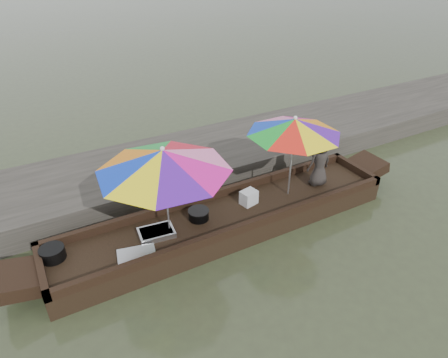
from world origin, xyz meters
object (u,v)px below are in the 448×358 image
tray_crayfish (156,233)px  cooking_pot (52,253)px  umbrella_stern (292,157)px  boat_hull (227,222)px  vendor (320,162)px  supply_bag (249,197)px  charcoal_grill (199,215)px  umbrella_bow (166,192)px  tray_scallop (137,256)px

tray_crayfish → cooking_pot: bearing=171.7°
cooking_pot → umbrella_stern: size_ratio=0.22×
boat_hull → vendor: (2.02, 0.01, 0.65)m
boat_hull → tray_crayfish: (-1.28, 0.04, 0.22)m
boat_hull → umbrella_stern: 1.62m
cooking_pot → umbrella_stern: umbrella_stern is taller
boat_hull → umbrella_stern: bearing=0.0°
boat_hull → supply_bag: (0.50, 0.08, 0.30)m
supply_bag → boat_hull: bearing=-170.6°
tray_crayfish → boat_hull: bearing=-1.8°
tray_crayfish → charcoal_grill: (0.79, 0.06, 0.04)m
boat_hull → charcoal_grill: bearing=168.2°
tray_crayfish → umbrella_bow: umbrella_bow is taller
cooking_pot → umbrella_bow: size_ratio=0.18×
supply_bag → umbrella_stern: 1.05m
boat_hull → vendor: size_ratio=6.42×
cooking_pot → tray_crayfish: 1.56m
boat_hull → umbrella_bow: 1.43m
tray_crayfish → umbrella_bow: 0.76m
umbrella_bow → boat_hull: bearing=0.0°
tray_scallop → supply_bag: supply_bag is taller
tray_scallop → charcoal_grill: 1.30m
cooking_pot → supply_bag: supply_bag is taller
vendor → umbrella_bow: (-3.08, -0.01, 0.30)m
tray_crayfish → tray_scallop: bearing=-141.3°
tray_scallop → charcoal_grill: (1.23, 0.42, 0.05)m
boat_hull → umbrella_bow: umbrella_bow is taller
tray_crayfish → charcoal_grill: 0.79m
supply_bag → vendor: size_ratio=0.29×
boat_hull → charcoal_grill: size_ratio=18.02×
supply_bag → vendor: bearing=-2.8°
tray_scallop → umbrella_bow: bearing=25.8°
tray_scallop → vendor: size_ratio=0.59×
supply_bag → umbrella_stern: (0.82, -0.08, 0.65)m
umbrella_bow → tray_scallop: bearing=-154.2°
cooking_pot → supply_bag: (3.32, -0.18, 0.03)m
umbrella_bow → tray_crayfish: bearing=169.2°
tray_crayfish → umbrella_bow: (0.21, -0.04, 0.73)m
vendor → umbrella_stern: (-0.70, -0.01, 0.30)m
tray_scallop → umbrella_bow: 1.04m
cooking_pot → umbrella_stern: bearing=-3.7°
boat_hull → umbrella_bow: size_ratio=3.00×
cooking_pot → umbrella_stern: 4.20m
charcoal_grill → umbrella_bow: umbrella_bow is taller
charcoal_grill → umbrella_stern: umbrella_stern is taller
boat_hull → supply_bag: size_ratio=21.92×
umbrella_stern → supply_bag: bearing=174.3°
tray_scallop → supply_bag: bearing=10.2°
cooking_pot → tray_scallop: (1.10, -0.58, -0.07)m
charcoal_grill → umbrella_stern: (1.81, -0.10, 0.69)m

